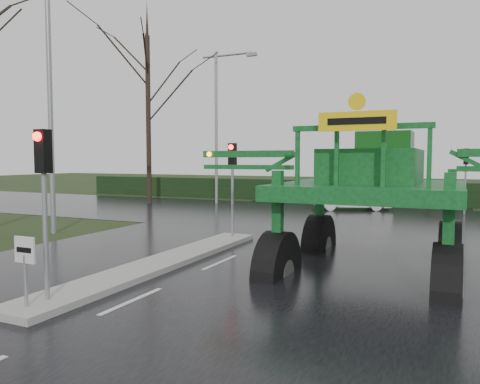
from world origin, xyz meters
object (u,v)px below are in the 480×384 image
at_px(traffic_signal_far, 466,166).
at_px(traffic_signal_mid, 232,169).
at_px(crop_sprayer, 281,171).
at_px(traffic_signal_near, 44,178).
at_px(keep_left_sign, 25,260).
at_px(street_light_left_far, 220,113).
at_px(street_light_left_near, 55,81).
at_px(white_sedan, 351,210).

bearing_deg(traffic_signal_far, traffic_signal_mid, 58.07).
bearing_deg(crop_sprayer, traffic_signal_near, -123.83).
bearing_deg(crop_sprayer, traffic_signal_mid, 130.82).
distance_m(keep_left_sign, traffic_signal_far, 22.93).
distance_m(traffic_signal_far, street_light_left_far, 15.08).
relative_size(traffic_signal_near, traffic_signal_far, 1.00).
xyz_separation_m(traffic_signal_mid, street_light_left_near, (-6.89, -1.49, 3.40)).
height_order(street_light_left_near, street_light_left_far, same).
relative_size(crop_sprayer, white_sedan, 2.25).
height_order(traffic_signal_near, street_light_left_near, street_light_left_near).
xyz_separation_m(traffic_signal_mid, traffic_signal_far, (7.80, 12.52, 0.00)).
xyz_separation_m(traffic_signal_near, street_light_left_far, (-6.89, 21.01, 3.40)).
distance_m(street_light_left_near, crop_sprayer, 10.89).
bearing_deg(traffic_signal_near, crop_sprayer, 55.91).
xyz_separation_m(traffic_signal_far, crop_sprayer, (-4.59, -16.27, 0.05)).
bearing_deg(white_sedan, traffic_signal_near, 151.18).
xyz_separation_m(keep_left_sign, traffic_signal_far, (7.80, 21.51, 1.53)).
bearing_deg(street_light_left_near, traffic_signal_far, 43.63).
xyz_separation_m(keep_left_sign, traffic_signal_mid, (0.00, 8.99, 1.53)).
distance_m(traffic_signal_mid, crop_sprayer, 4.94).
xyz_separation_m(keep_left_sign, traffic_signal_near, (0.00, 0.49, 1.53)).
xyz_separation_m(traffic_signal_mid, street_light_left_far, (-6.89, 12.51, 3.40)).
bearing_deg(street_light_left_far, crop_sprayer, -58.14).
bearing_deg(street_light_left_far, keep_left_sign, -72.22).
xyz_separation_m(traffic_signal_far, white_sedan, (-5.93, -0.46, -2.59)).
bearing_deg(traffic_signal_far, crop_sprayer, 74.25).
relative_size(keep_left_sign, traffic_signal_mid, 0.38).
bearing_deg(traffic_signal_near, street_light_left_near, 134.53).
distance_m(keep_left_sign, crop_sprayer, 6.34).
distance_m(street_light_left_far, white_sedan, 10.62).
height_order(traffic_signal_far, crop_sprayer, crop_sprayer).
xyz_separation_m(traffic_signal_near, white_sedan, (1.87, 20.56, -2.59)).
bearing_deg(street_light_left_far, street_light_left_near, -90.00).
relative_size(keep_left_sign, white_sedan, 0.30).
height_order(traffic_signal_far, street_light_left_near, street_light_left_near).
relative_size(traffic_signal_mid, street_light_left_near, 0.35).
relative_size(street_light_left_near, white_sedan, 2.25).
bearing_deg(traffic_signal_mid, traffic_signal_near, -90.00).
xyz_separation_m(traffic_signal_mid, white_sedan, (1.87, 12.06, -2.59)).
bearing_deg(street_light_left_near, white_sedan, 57.11).
bearing_deg(street_light_left_near, keep_left_sign, -47.41).
relative_size(keep_left_sign, traffic_signal_far, 0.38).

